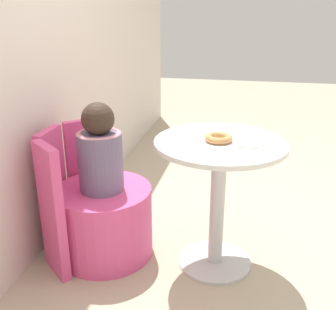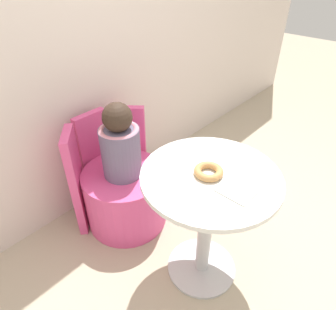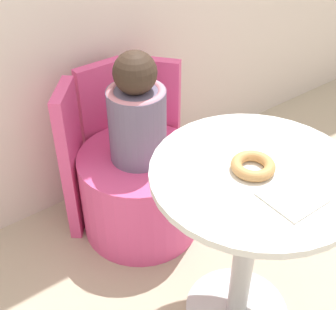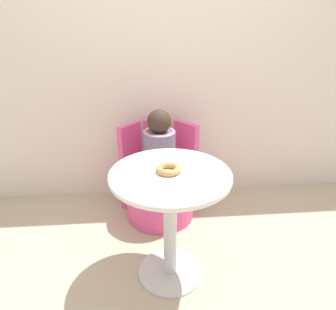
{
  "view_description": "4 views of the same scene",
  "coord_description": "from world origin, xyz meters",
  "views": [
    {
      "loc": [
        -1.93,
        -0.05,
        1.36
      ],
      "look_at": [
        -0.08,
        0.35,
        0.64
      ],
      "focal_mm": 42.0,
      "sensor_mm": 36.0,
      "label": 1
    },
    {
      "loc": [
        -1.0,
        -0.5,
        1.61
      ],
      "look_at": [
        -0.01,
        0.39,
        0.68
      ],
      "focal_mm": 32.0,
      "sensor_mm": 36.0,
      "label": 2
    },
    {
      "loc": [
        -0.95,
        -0.66,
        1.64
      ],
      "look_at": [
        -0.12,
        0.45,
        0.6
      ],
      "focal_mm": 50.0,
      "sensor_mm": 36.0,
      "label": 3
    },
    {
      "loc": [
        -0.18,
        -1.35,
        1.49
      ],
      "look_at": [
        -0.03,
        0.45,
        0.67
      ],
      "focal_mm": 32.0,
      "sensor_mm": 36.0,
      "label": 4
    }
  ],
  "objects": [
    {
      "name": "ground_plane",
      "position": [
        0.0,
        0.0,
        0.0
      ],
      "size": [
        12.0,
        12.0,
        0.0
      ],
      "primitive_type": "plane",
      "color": "#B7A88E"
    },
    {
      "name": "back_wall",
      "position": [
        0.0,
        1.13,
        1.2
      ],
      "size": [
        6.0,
        0.06,
        2.4
      ],
      "color": "silver",
      "rests_on": "ground_plane"
    },
    {
      "name": "round_table",
      "position": [
        -0.05,
        0.08,
        0.52
      ],
      "size": [
        0.67,
        0.67,
        0.73
      ],
      "color": "silver",
      "rests_on": "ground_plane"
    },
    {
      "name": "tub_chair",
      "position": [
        -0.07,
        0.72,
        0.21
      ],
      "size": [
        0.55,
        0.55,
        0.41
      ],
      "color": "#E54C8C",
      "rests_on": "ground_plane"
    },
    {
      "name": "booth_backrest",
      "position": [
        -0.07,
        0.95,
        0.37
      ],
      "size": [
        0.65,
        0.24,
        0.73
      ],
      "color": "#E54C8C",
      "rests_on": "ground_plane"
    },
    {
      "name": "child_figure",
      "position": [
        -0.07,
        0.72,
        0.63
      ],
      "size": [
        0.24,
        0.24,
        0.49
      ],
      "color": "slate",
      "rests_on": "tub_chair"
    },
    {
      "name": "donut",
      "position": [
        -0.06,
        0.09,
        0.75
      ],
      "size": [
        0.14,
        0.14,
        0.04
      ],
      "color": "tan",
      "rests_on": "round_table"
    },
    {
      "name": "paper_napkin",
      "position": [
        -0.06,
        -0.07,
        0.73
      ],
      "size": [
        0.15,
        0.15,
        0.01
      ],
      "color": "silver",
      "rests_on": "round_table"
    }
  ]
}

